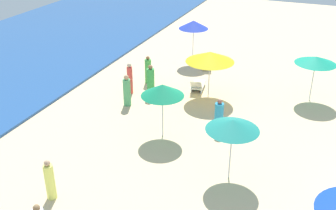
% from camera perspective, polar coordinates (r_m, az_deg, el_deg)
% --- Properties ---
extents(umbrella_1, '(1.82, 1.82, 2.43)m').
position_cam_1_polar(umbrella_1, '(16.83, -0.78, 2.09)').
color(umbrella_1, silver).
rests_on(umbrella_1, ground_plane).
extents(umbrella_2, '(1.81, 1.81, 2.70)m').
position_cam_1_polar(umbrella_2, '(25.19, 3.59, 11.14)').
color(umbrella_2, silver).
rests_on(umbrella_2, ground_plane).
extents(lounge_chair_2_0, '(1.61, 1.12, 0.65)m').
position_cam_1_polar(lounge_chair_2_0, '(25.13, 5.29, 5.74)').
color(lounge_chair_2_0, silver).
rests_on(lounge_chair_2_0, ground_plane).
extents(umbrella_3, '(2.03, 2.03, 2.36)m').
position_cam_1_polar(umbrella_3, '(21.37, 19.96, 5.91)').
color(umbrella_3, silver).
rests_on(umbrella_3, ground_plane).
extents(umbrella_4, '(2.44, 2.44, 2.48)m').
position_cam_1_polar(umbrella_4, '(20.52, 5.89, 6.72)').
color(umbrella_4, silver).
rests_on(umbrella_4, ground_plane).
extents(lounge_chair_4_0, '(1.53, 0.81, 0.72)m').
position_cam_1_polar(lounge_chair_4_0, '(22.08, 4.17, 2.77)').
color(lounge_chair_4_0, silver).
rests_on(lounge_chair_4_0, ground_plane).
extents(umbrella_6, '(1.90, 1.90, 2.41)m').
position_cam_1_polar(umbrella_6, '(14.31, 9.03, -2.78)').
color(umbrella_6, silver).
rests_on(umbrella_6, ground_plane).
extents(beachgoer_1, '(0.46, 0.46, 1.62)m').
position_cam_1_polar(beachgoer_1, '(20.23, -5.76, 1.92)').
color(beachgoer_1, '#51A96B').
rests_on(beachgoer_1, ground_plane).
extents(beachgoer_2, '(0.43, 0.43, 1.53)m').
position_cam_1_polar(beachgoer_2, '(14.55, -16.17, -10.12)').
color(beachgoer_2, '#EAF16C').
rests_on(beachgoer_2, ground_plane).
extents(beachgoer_3, '(0.46, 0.46, 1.52)m').
position_cam_1_polar(beachgoer_3, '(18.04, 7.11, -1.58)').
color(beachgoer_3, '#2C93C0').
rests_on(beachgoer_3, ground_plane).
extents(beachgoer_4, '(0.37, 0.37, 1.69)m').
position_cam_1_polar(beachgoer_4, '(21.51, -5.35, 3.67)').
color(beachgoer_4, '#ED4742').
rests_on(beachgoer_4, ground_plane).
extents(beachgoer_5, '(0.36, 0.36, 1.57)m').
position_cam_1_polar(beachgoer_5, '(22.75, -2.80, 4.83)').
color(beachgoer_5, green).
rests_on(beachgoer_5, ground_plane).
extents(beachgoer_6, '(0.48, 0.48, 1.69)m').
position_cam_1_polar(beachgoer_6, '(21.19, -2.44, 3.31)').
color(beachgoer_6, green).
rests_on(beachgoer_6, ground_plane).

